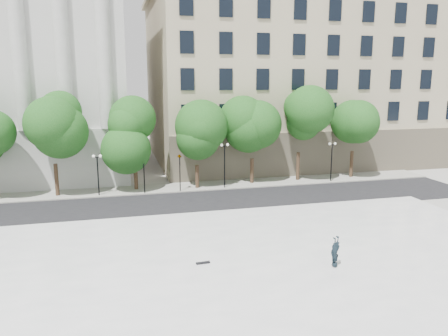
{
  "coord_description": "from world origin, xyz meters",
  "views": [
    {
      "loc": [
        -3.36,
        -18.41,
        10.6
      ],
      "look_at": [
        3.79,
        10.0,
        4.7
      ],
      "focal_mm": 35.0,
      "sensor_mm": 36.0,
      "label": 1
    }
  ],
  "objects_px": {
    "traffic_light_east": "(180,154)",
    "person_lying": "(334,263)",
    "skateboard": "(203,263)",
    "traffic_light_west": "(143,156)"
  },
  "relations": [
    {
      "from": "person_lying",
      "to": "skateboard",
      "type": "xyz_separation_m",
      "value": [
        -6.98,
        2.21,
        -0.2
      ]
    },
    {
      "from": "traffic_light_west",
      "to": "person_lying",
      "type": "xyz_separation_m",
      "value": [
        8.97,
        -20.25,
        -3.03
      ]
    },
    {
      "from": "traffic_light_west",
      "to": "traffic_light_east",
      "type": "distance_m",
      "value": 3.39
    },
    {
      "from": "person_lying",
      "to": "traffic_light_west",
      "type": "bearing_deg",
      "value": 86.96
    },
    {
      "from": "traffic_light_west",
      "to": "skateboard",
      "type": "xyz_separation_m",
      "value": [
        1.99,
        -18.05,
        -3.23
      ]
    },
    {
      "from": "traffic_light_east",
      "to": "person_lying",
      "type": "height_order",
      "value": "traffic_light_east"
    },
    {
      "from": "traffic_light_west",
      "to": "person_lying",
      "type": "relative_size",
      "value": 2.43
    },
    {
      "from": "traffic_light_west",
      "to": "person_lying",
      "type": "height_order",
      "value": "traffic_light_west"
    },
    {
      "from": "skateboard",
      "to": "traffic_light_west",
      "type": "bearing_deg",
      "value": 91.95
    },
    {
      "from": "traffic_light_east",
      "to": "person_lying",
      "type": "distance_m",
      "value": 21.22
    }
  ]
}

